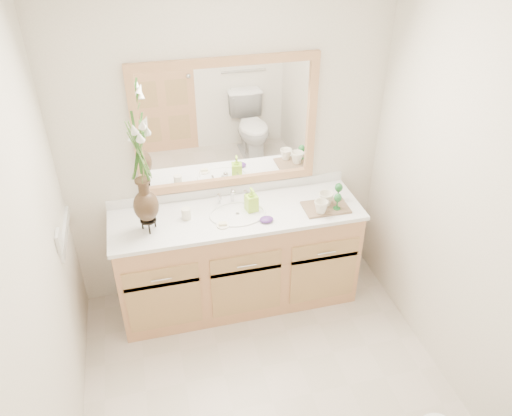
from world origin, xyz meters
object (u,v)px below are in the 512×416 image
object	(u,v)px
tumbler	(186,214)
tray	(326,207)
flower_vase	(139,158)
soap_bottle	(251,200)

from	to	relation	value
tumbler	tray	world-z (taller)	tumbler
tumbler	tray	size ratio (longest dim) A/B	0.26
flower_vase	soap_bottle	distance (m)	0.89
flower_vase	tray	world-z (taller)	flower_vase
flower_vase	soap_bottle	xyz separation A→B (m)	(0.74, 0.07, -0.48)
tray	flower_vase	bearing A→B (deg)	178.85
soap_bottle	tray	bearing A→B (deg)	-22.20
soap_bottle	flower_vase	bearing A→B (deg)	175.06
soap_bottle	tray	xyz separation A→B (m)	(0.54, -0.11, -0.07)
tumbler	soap_bottle	distance (m)	0.48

